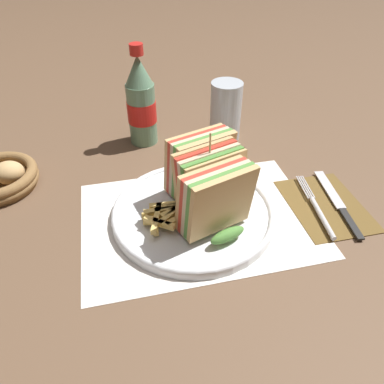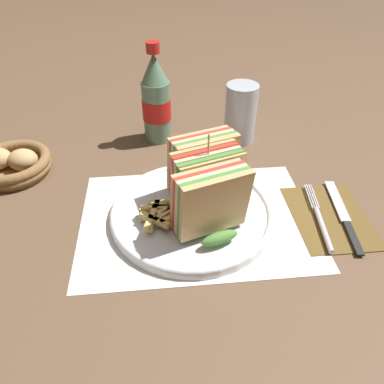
{
  "view_description": "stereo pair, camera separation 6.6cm",
  "coord_description": "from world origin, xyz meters",
  "px_view_note": "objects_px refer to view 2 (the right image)",
  "views": [
    {
      "loc": [
        -0.11,
        -0.46,
        0.45
      ],
      "look_at": [
        0.0,
        0.05,
        0.04
      ],
      "focal_mm": 35.0,
      "sensor_mm": 36.0,
      "label": 1
    },
    {
      "loc": [
        -0.05,
        -0.47,
        0.45
      ],
      "look_at": [
        0.0,
        0.05,
        0.04
      ],
      "focal_mm": 35.0,
      "sensor_mm": 36.0,
      "label": 2
    }
  ],
  "objects_px": {
    "plate_main": "(193,212)",
    "club_sandwich": "(207,183)",
    "fork": "(321,222)",
    "coke_bottle_near": "(156,101)",
    "knife": "(344,215)",
    "glass_near": "(241,114)",
    "bread_basket": "(12,164)"
  },
  "relations": [
    {
      "from": "plate_main",
      "to": "club_sandwich",
      "type": "distance_m",
      "value": 0.07
    },
    {
      "from": "fork",
      "to": "plate_main",
      "type": "bearing_deg",
      "value": 175.69
    },
    {
      "from": "coke_bottle_near",
      "to": "knife",
      "type": "bearing_deg",
      "value": -44.46
    },
    {
      "from": "coke_bottle_near",
      "to": "glass_near",
      "type": "height_order",
      "value": "coke_bottle_near"
    },
    {
      "from": "club_sandwich",
      "to": "coke_bottle_near",
      "type": "xyz_separation_m",
      "value": [
        -0.08,
        0.28,
        0.02
      ]
    },
    {
      "from": "coke_bottle_near",
      "to": "club_sandwich",
      "type": "bearing_deg",
      "value": -75.02
    },
    {
      "from": "bread_basket",
      "to": "fork",
      "type": "bearing_deg",
      "value": -20.8
    },
    {
      "from": "club_sandwich",
      "to": "coke_bottle_near",
      "type": "distance_m",
      "value": 0.3
    },
    {
      "from": "bread_basket",
      "to": "coke_bottle_near",
      "type": "bearing_deg",
      "value": 20.24
    },
    {
      "from": "plate_main",
      "to": "fork",
      "type": "relative_size",
      "value": 1.64
    },
    {
      "from": "coke_bottle_near",
      "to": "plate_main",
      "type": "bearing_deg",
      "value": -79.28
    },
    {
      "from": "fork",
      "to": "glass_near",
      "type": "relative_size",
      "value": 1.31
    },
    {
      "from": "plate_main",
      "to": "club_sandwich",
      "type": "bearing_deg",
      "value": -6.98
    },
    {
      "from": "knife",
      "to": "glass_near",
      "type": "xyz_separation_m",
      "value": [
        -0.13,
        0.29,
        0.06
      ]
    },
    {
      "from": "bread_basket",
      "to": "club_sandwich",
      "type": "bearing_deg",
      "value": -24.99
    },
    {
      "from": "plate_main",
      "to": "bread_basket",
      "type": "distance_m",
      "value": 0.39
    },
    {
      "from": "club_sandwich",
      "to": "coke_bottle_near",
      "type": "bearing_deg",
      "value": 104.98
    },
    {
      "from": "coke_bottle_near",
      "to": "glass_near",
      "type": "relative_size",
      "value": 1.66
    },
    {
      "from": "club_sandwich",
      "to": "bread_basket",
      "type": "relative_size",
      "value": 1.38
    },
    {
      "from": "knife",
      "to": "bread_basket",
      "type": "height_order",
      "value": "bread_basket"
    },
    {
      "from": "club_sandwich",
      "to": "fork",
      "type": "distance_m",
      "value": 0.21
    },
    {
      "from": "plate_main",
      "to": "knife",
      "type": "bearing_deg",
      "value": -6.38
    },
    {
      "from": "club_sandwich",
      "to": "knife",
      "type": "relative_size",
      "value": 1.08
    },
    {
      "from": "glass_near",
      "to": "plate_main",
      "type": "bearing_deg",
      "value": -117.3
    },
    {
      "from": "plate_main",
      "to": "knife",
      "type": "distance_m",
      "value": 0.27
    },
    {
      "from": "club_sandwich",
      "to": "glass_near",
      "type": "xyz_separation_m",
      "value": [
        0.11,
        0.26,
        -0.01
      ]
    },
    {
      "from": "knife",
      "to": "coke_bottle_near",
      "type": "height_order",
      "value": "coke_bottle_near"
    },
    {
      "from": "fork",
      "to": "coke_bottle_near",
      "type": "height_order",
      "value": "coke_bottle_near"
    },
    {
      "from": "glass_near",
      "to": "bread_basket",
      "type": "distance_m",
      "value": 0.49
    },
    {
      "from": "knife",
      "to": "glass_near",
      "type": "height_order",
      "value": "glass_near"
    },
    {
      "from": "plate_main",
      "to": "fork",
      "type": "height_order",
      "value": "plate_main"
    },
    {
      "from": "glass_near",
      "to": "coke_bottle_near",
      "type": "bearing_deg",
      "value": 172.44
    }
  ]
}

